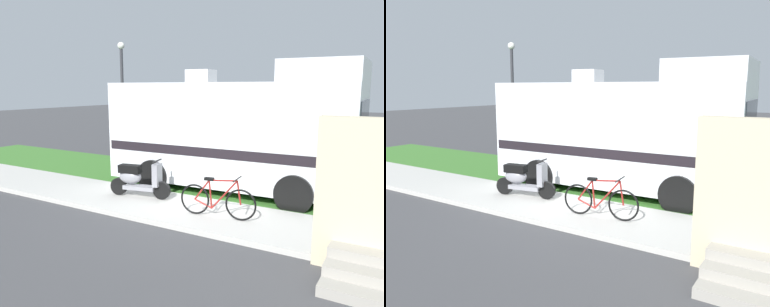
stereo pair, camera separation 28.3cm
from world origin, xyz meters
TOP-DOWN VIEW (x-y plane):
  - ground_plane at (0.00, 0.00)m, footprint 80.00×80.00m
  - sidewalk at (0.00, -1.20)m, footprint 24.00×2.00m
  - grass_strip at (0.00, 1.50)m, footprint 24.00×3.40m
  - motorhome_rv at (0.47, 1.22)m, footprint 6.64×2.89m
  - scooter at (-1.21, -1.00)m, footprint 1.63×0.59m
  - bicycle at (1.21, -1.36)m, footprint 1.69×0.52m
  - pickup_truck_near at (-2.51, 5.74)m, footprint 5.61×2.26m
  - porch_steps at (4.40, -2.29)m, footprint 2.00×1.26m
  - street_lamp_post at (-5.60, 3.60)m, footprint 0.28×0.28m

SIDE VIEW (x-z plane):
  - ground_plane at x=0.00m, z-range 0.00..0.00m
  - grass_strip at x=0.00m, z-range 0.00..0.08m
  - sidewalk at x=0.00m, z-range 0.00..0.12m
  - bicycle at x=1.21m, z-range 0.05..0.94m
  - scooter at x=-1.21m, z-range 0.09..1.06m
  - pickup_truck_near at x=-2.51m, z-range 0.07..1.81m
  - porch_steps at x=4.40m, z-range -0.23..2.17m
  - motorhome_rv at x=0.47m, z-range -0.08..3.38m
  - street_lamp_post at x=-5.60m, z-range 0.46..5.05m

